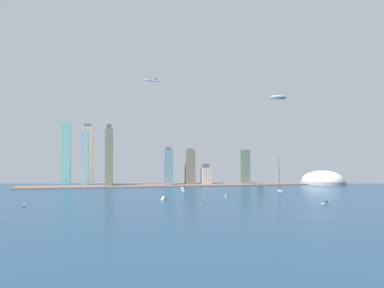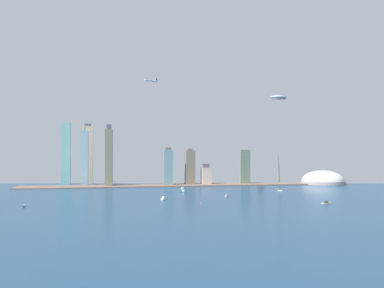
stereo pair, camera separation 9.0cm
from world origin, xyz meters
name	(u,v)px [view 1 (the left image)]	position (x,y,z in m)	size (l,w,h in m)	color
ground_plane	(240,219)	(0.00, 0.00, 0.00)	(6000.00, 6000.00, 0.00)	navy
waterfront_pier	(183,185)	(0.00, 466.19, 1.20)	(766.58, 65.69, 2.40)	#765F53
observation_tower	(278,119)	(251.25, 489.69, 165.93)	(47.11, 47.11, 348.23)	gray
stadium_dome	(323,181)	(358.03, 454.88, 7.66)	(109.92, 109.92, 50.76)	#9F9293
skyscraper_0	(206,175)	(61.03, 484.88, 22.79)	(23.02, 25.09, 51.27)	#BFB2A8
skyscraper_1	(66,154)	(-284.76, 557.15, 77.08)	(22.44, 15.03, 154.17)	#77B2AE
skyscraper_2	(88,155)	(-232.08, 562.04, 74.34)	(26.75, 13.12, 153.15)	beige
skyscraper_3	(168,167)	(-34.92, 472.74, 44.04)	(21.64, 13.93, 91.95)	#6D909B
skyscraper_4	(190,167)	(21.01, 489.32, 43.15)	(22.95, 25.51, 88.98)	#746B5A
skyscraper_5	(109,157)	(-175.56, 476.84, 69.72)	(17.36, 27.36, 146.26)	slate
skyscraper_6	(259,172)	(211.34, 518.77, 28.89)	(16.39, 24.58, 57.78)	#7D6F59
skyscraper_7	(85,158)	(-235.32, 520.38, 66.25)	(16.83, 21.96, 142.49)	#88ADC2
skyscraper_8	(245,167)	(158.27, 476.97, 43.22)	(25.25, 13.75, 86.45)	slate
boat_0	(164,198)	(-73.12, 204.57, 1.93)	(11.46, 16.48, 5.34)	white
boat_1	(183,191)	(-21.82, 318.73, 1.44)	(12.10, 8.59, 10.19)	navy
boat_2	(326,203)	(174.79, 107.39, 1.36)	(16.07, 8.36, 3.82)	beige
boat_3	(24,206)	(-286.75, 149.62, 1.58)	(4.64, 8.98, 4.34)	navy
boat_4	(227,196)	(44.36, 226.87, 1.80)	(7.45, 8.48, 10.25)	beige
boat_5	(182,188)	(-13.90, 384.18, 1.54)	(4.30, 15.31, 9.70)	white
boat_6	(280,190)	(182.06, 308.00, 1.47)	(8.74, 9.29, 4.06)	white
channel_buoy_0	(227,198)	(38.81, 200.94, 1.09)	(1.47, 1.47, 2.18)	green
channel_buoy_1	(201,203)	(-20.62, 142.64, 1.29)	(1.74, 1.74, 2.57)	#E54C19
airplane	(151,81)	(-81.21, 414.40, 242.23)	(32.03, 32.42, 8.49)	silver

